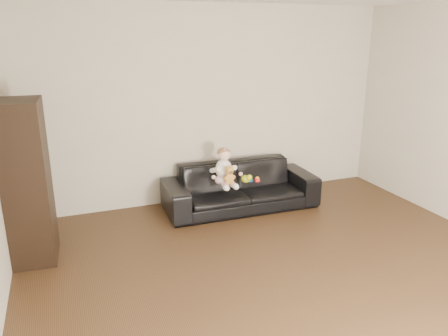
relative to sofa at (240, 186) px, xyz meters
name	(u,v)px	position (x,y,z in m)	size (l,w,h in m)	color
floor	(317,304)	(-0.23, -2.25, -0.29)	(5.50, 5.50, 0.00)	#3D2815
wall_back	(211,106)	(-0.23, 0.50, 1.01)	(5.00, 5.00, 0.00)	#BFB5A1
sofa	(240,186)	(0.00, 0.00, 0.00)	(2.00, 0.78, 0.58)	black
cabinet	(27,183)	(-2.50, -0.51, 0.53)	(0.41, 0.56, 1.64)	black
shelf_item	(24,146)	(-2.48, -0.51, 0.90)	(0.18, 0.25, 0.28)	silver
baby	(224,169)	(-0.27, -0.11, 0.31)	(0.32, 0.40, 0.48)	#FCD4DC
teddy_bear	(229,175)	(-0.26, -0.26, 0.26)	(0.14, 0.14, 0.24)	#C38937
toy_green	(246,179)	(0.02, -0.12, 0.14)	(0.12, 0.14, 0.10)	#B8C917
toy_rattle	(257,180)	(0.16, -0.19, 0.13)	(0.07, 0.07, 0.07)	red
toy_blue_disc	(249,180)	(0.09, -0.08, 0.10)	(0.10, 0.10, 0.01)	blue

